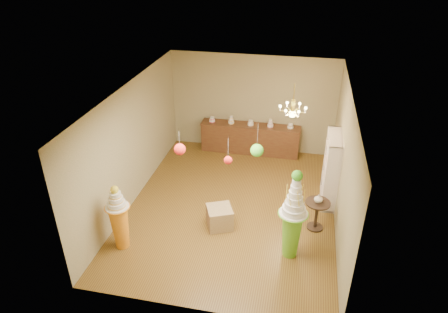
% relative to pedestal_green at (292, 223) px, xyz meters
% --- Properties ---
extents(floor, '(6.50, 6.50, 0.00)m').
position_rel_pedestal_green_xyz_m(floor, '(-1.52, 1.45, -0.81)').
color(floor, brown).
rests_on(floor, ground).
extents(ceiling, '(6.50, 6.50, 0.00)m').
position_rel_pedestal_green_xyz_m(ceiling, '(-1.52, 1.45, 2.19)').
color(ceiling, white).
rests_on(ceiling, ground).
extents(wall_back, '(5.00, 0.04, 3.00)m').
position_rel_pedestal_green_xyz_m(wall_back, '(-1.52, 4.70, 0.69)').
color(wall_back, gray).
rests_on(wall_back, ground).
extents(wall_front, '(5.00, 0.04, 3.00)m').
position_rel_pedestal_green_xyz_m(wall_front, '(-1.52, -1.80, 0.69)').
color(wall_front, gray).
rests_on(wall_front, ground).
extents(wall_left, '(0.04, 6.50, 3.00)m').
position_rel_pedestal_green_xyz_m(wall_left, '(-4.02, 1.45, 0.69)').
color(wall_left, gray).
rests_on(wall_left, ground).
extents(wall_right, '(0.04, 6.50, 3.00)m').
position_rel_pedestal_green_xyz_m(wall_right, '(0.98, 1.45, 0.69)').
color(wall_right, gray).
rests_on(wall_right, ground).
extents(pedestal_green, '(0.72, 0.72, 2.06)m').
position_rel_pedestal_green_xyz_m(pedestal_green, '(0.00, 0.00, 0.00)').
color(pedestal_green, '#67BB28').
rests_on(pedestal_green, floor).
extents(pedestal_orange, '(0.62, 0.62, 1.55)m').
position_rel_pedestal_green_xyz_m(pedestal_orange, '(-3.58, -0.48, -0.17)').
color(pedestal_orange, orange).
rests_on(pedestal_orange, floor).
extents(burlap_riser, '(0.73, 0.73, 0.50)m').
position_rel_pedestal_green_xyz_m(burlap_riser, '(-1.65, 0.62, -0.56)').
color(burlap_riser, '#967B51').
rests_on(burlap_riser, floor).
extents(sideboard, '(3.04, 0.54, 1.16)m').
position_rel_pedestal_green_xyz_m(sideboard, '(-1.52, 4.42, -0.34)').
color(sideboard, '#502E19').
rests_on(sideboard, floor).
extents(shelving_unit, '(0.33, 1.20, 1.80)m').
position_rel_pedestal_green_xyz_m(shelving_unit, '(0.82, 2.25, 0.09)').
color(shelving_unit, beige).
rests_on(shelving_unit, floor).
extents(round_table, '(0.66, 0.66, 0.72)m').
position_rel_pedestal_green_xyz_m(round_table, '(0.52, 1.01, -0.35)').
color(round_table, black).
rests_on(round_table, floor).
extents(vase, '(0.20, 0.20, 0.20)m').
position_rel_pedestal_green_xyz_m(vase, '(0.52, 1.01, 0.01)').
color(vase, beige).
rests_on(vase, round_table).
extents(pom_red_left, '(0.21, 0.21, 0.52)m').
position_rel_pedestal_green_xyz_m(pom_red_left, '(-2.11, -0.57, 1.77)').
color(pom_red_left, '#3C352B').
rests_on(pom_red_left, ceiling).
extents(pom_green_mid, '(0.25, 0.25, 0.73)m').
position_rel_pedestal_green_xyz_m(pom_green_mid, '(-0.79, 0.03, 1.58)').
color(pom_green_mid, '#3C352B').
rests_on(pom_green_mid, ceiling).
extents(pom_red_right, '(0.15, 0.15, 0.56)m').
position_rel_pedestal_green_xyz_m(pom_red_right, '(-1.21, -0.66, 1.70)').
color(pom_red_right, '#3C352B').
rests_on(pom_red_right, ceiling).
extents(chandelier, '(0.68, 0.68, 0.85)m').
position_rel_pedestal_green_xyz_m(chandelier, '(-0.25, 2.33, 1.49)').
color(chandelier, '#E4CE50').
rests_on(chandelier, ceiling).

